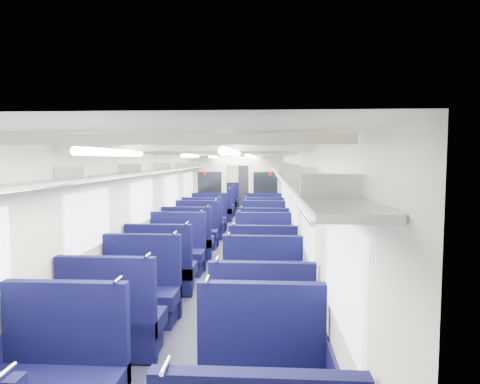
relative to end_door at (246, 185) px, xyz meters
The scene contains 39 objects.
floor 9.00m from the end_door, 90.00° to the right, with size 2.80×18.00×0.01m, color black.
ceiling 9.04m from the end_door, 90.00° to the right, with size 2.80×18.00×0.01m, color silver.
wall_left 9.05m from the end_door, 98.90° to the right, with size 0.02×18.00×2.35m, color beige.
dado_left 9.07m from the end_door, 98.81° to the right, with size 0.03×17.90×0.70m, color black.
wall_right 9.05m from the end_door, 81.10° to the right, with size 0.02×18.00×2.35m, color beige.
dado_right 9.07m from the end_door, 81.19° to the right, with size 0.03×17.90×0.70m, color black.
wall_far 0.19m from the end_door, 90.00° to the left, with size 2.80×0.02×2.35m, color beige.
luggage_rack_left 9.07m from the end_door, 97.73° to the right, with size 0.36×17.40×0.18m.
luggage_rack_right 9.07m from the end_door, 82.27° to the right, with size 0.36×17.40×0.18m.
windows 9.41m from the end_door, 90.00° to the right, with size 2.78×15.60×0.75m.
ceiling_fittings 9.29m from the end_door, 90.00° to the right, with size 2.70×16.06×0.11m.
end_door is the anchor object (origin of this frame).
bulkhead 6.35m from the end_door, 90.00° to the right, with size 2.80×0.10×2.35m.
seat_2 16.09m from the end_door, 92.96° to the right, with size 1.08×0.60×1.20m.
seat_3 16.02m from the end_door, 87.03° to the right, with size 1.08×0.60×1.20m.
seat_4 14.91m from the end_door, 93.19° to the right, with size 1.08×0.60×1.20m.
seat_5 15.04m from the end_door, 86.83° to the right, with size 1.08×0.60×1.20m.
seat_6 13.90m from the end_door, 93.43° to the right, with size 1.08×0.60×1.20m.
seat_7 13.91m from the end_door, 86.58° to the right, with size 1.08×0.60×1.20m.
seat_8 12.74m from the end_door, 93.74° to the right, with size 1.08×0.60×1.20m.
seat_9 12.76m from the end_door, 86.27° to the right, with size 1.08×0.60×1.20m.
seat_10 11.53m from the end_door, 94.13° to the right, with size 1.08×0.60×1.20m.
seat_11 11.51m from the end_door, 85.86° to the right, with size 1.08×0.60×1.20m.
seat_12 10.38m from the end_door, 94.59° to the right, with size 1.08×0.60×1.20m.
seat_13 10.48m from the end_door, 85.45° to the right, with size 1.08×0.60×1.20m.
seat_14 9.26m from the end_door, 95.15° to the right, with size 1.08×0.60×1.20m.
seat_15 9.20m from the end_door, 84.81° to the right, with size 1.08×0.60×1.20m.
seat_16 8.18m from the end_door, 95.84° to the right, with size 1.08×0.60×1.20m.
seat_17 8.12m from the end_door, 84.12° to the right, with size 1.08×0.60×1.20m.
seat_18 7.03m from the end_door, 96.80° to the right, with size 1.08×0.60×1.20m.
seat_19 7.01m from the end_door, 83.17° to the right, with size 1.08×0.60×1.20m.
seat_20 4.89m from the end_door, 99.85° to the right, with size 1.08×0.60×1.20m.
seat_21 4.92m from the end_door, 80.21° to the right, with size 1.08×0.60×1.20m.
seat_22 3.80m from the end_door, 102.78° to the right, with size 1.08×0.60×1.20m.
seat_23 3.74m from the end_door, 76.99° to the right, with size 1.08×0.60×1.20m.
seat_24 2.62m from the end_door, 109.04° to the right, with size 1.08×0.60×1.20m.
seat_25 2.83m from the end_door, 72.53° to the right, with size 1.08×0.60×1.20m.
seat_26 1.65m from the end_door, 123.08° to the right, with size 1.08×0.60×1.20m.
seat_27 1.64m from the end_door, 56.87° to the right, with size 1.08×0.60×1.20m.
Camera 1 is at (0.85, -10.28, 2.20)m, focal length 30.86 mm.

